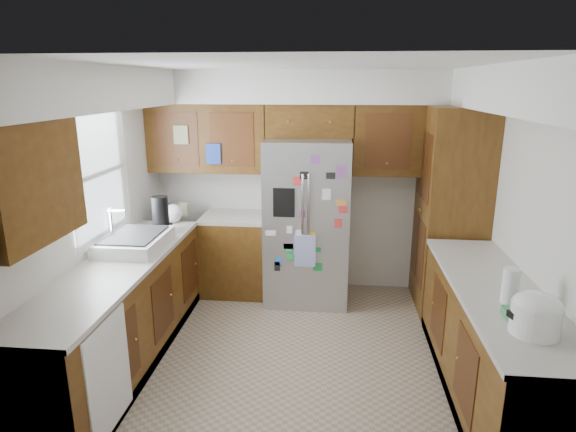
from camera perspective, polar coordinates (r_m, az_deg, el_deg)
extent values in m
plane|color=tan|center=(4.54, 1.24, -15.96)|extent=(3.60, 3.60, 0.00)
cube|color=silver|center=(5.58, 2.63, 3.93)|extent=(3.60, 0.04, 2.50)
cube|color=silver|center=(4.53, -22.00, 0.08)|extent=(0.04, 3.20, 2.50)
cube|color=silver|center=(4.29, 26.08, -1.21)|extent=(0.04, 3.20, 2.50)
cube|color=silver|center=(2.54, -1.54, -10.62)|extent=(3.60, 0.04, 2.50)
cube|color=white|center=(3.87, 1.46, 17.62)|extent=(3.60, 3.20, 0.02)
cube|color=white|center=(5.28, 2.65, 15.03)|extent=(3.60, 0.38, 0.35)
cube|color=white|center=(4.30, -21.16, 13.94)|extent=(0.38, 3.20, 0.35)
cube|color=white|center=(4.08, 25.33, 13.48)|extent=(0.38, 3.20, 0.35)
cube|color=#48280E|center=(5.51, -9.43, 9.12)|extent=(1.33, 0.34, 0.75)
cube|color=#48280E|center=(5.39, 14.88, 8.68)|extent=(1.33, 0.34, 0.75)
cube|color=#48280E|center=(3.37, -29.20, 3.43)|extent=(0.34, 0.85, 0.75)
cube|color=white|center=(4.54, -21.73, 4.67)|extent=(0.02, 0.90, 1.05)
cube|color=white|center=(4.52, -21.30, 4.68)|extent=(0.01, 1.02, 1.15)
cube|color=#1F42B7|center=(5.32, -8.84, 7.30)|extent=(0.16, 0.02, 0.22)
cube|color=beige|center=(5.40, -12.58, 9.37)|extent=(0.16, 0.02, 0.20)
cube|color=#48280E|center=(4.43, -19.21, -11.23)|extent=(0.60, 2.60, 0.88)
cube|color=#48280E|center=(5.62, -6.11, -4.65)|extent=(0.75, 0.60, 0.88)
cube|color=beige|center=(4.25, -19.76, -5.66)|extent=(0.63, 2.60, 0.04)
cube|color=beige|center=(5.48, -6.25, -0.13)|extent=(0.75, 0.60, 0.04)
cube|color=black|center=(4.61, -18.77, -15.58)|extent=(0.60, 2.60, 0.10)
cube|color=white|center=(3.63, -20.42, -17.25)|extent=(0.01, 0.58, 0.80)
cube|color=#48280E|center=(4.07, 22.91, -14.05)|extent=(0.60, 2.25, 0.88)
cube|color=beige|center=(3.88, 23.62, -8.09)|extent=(0.63, 2.25, 0.04)
cube|color=black|center=(4.27, 22.33, -18.63)|extent=(0.60, 2.25, 0.10)
cube|color=#48280E|center=(5.31, 18.70, 0.58)|extent=(0.60, 0.90, 2.15)
cube|color=#B0AFB5|center=(5.28, 2.34, -0.65)|extent=(0.90, 0.75, 1.80)
cylinder|color=silver|center=(4.87, 1.72, -0.21)|extent=(0.02, 0.02, 0.90)
cylinder|color=silver|center=(4.86, 2.43, -0.23)|extent=(0.02, 0.02, 0.90)
cube|color=black|center=(4.85, -0.49, 1.59)|extent=(0.22, 0.01, 0.30)
cube|color=white|center=(4.96, 2.02, -4.17)|extent=(0.22, 0.01, 0.34)
cube|color=black|center=(5.07, -1.29, -5.98)|extent=(0.06, 0.00, 0.10)
cube|color=white|center=(4.96, -2.06, -2.04)|extent=(0.11, 0.00, 0.06)
cube|color=blue|center=(5.05, -1.12, -5.38)|extent=(0.07, 0.00, 0.09)
cube|color=#8C4C99|center=(4.98, 0.07, -3.57)|extent=(0.11, 0.00, 0.07)
cube|color=#8C4C99|center=(4.76, 6.28, 5.21)|extent=(0.10, 0.00, 0.12)
cube|color=red|center=(4.88, 5.98, -0.87)|extent=(0.08, 0.00, 0.09)
cube|color=white|center=(4.92, 0.17, -1.64)|extent=(0.06, 0.00, 0.08)
cube|color=green|center=(5.04, 3.55, -6.08)|extent=(0.10, 0.00, 0.09)
cube|color=#8C4C99|center=(4.87, 1.70, 0.22)|extent=(0.06, 0.00, 0.08)
cube|color=#8C4C99|center=(4.74, 3.23, 6.68)|extent=(0.09, 0.00, 0.09)
cube|color=black|center=(4.77, 1.93, 4.82)|extent=(0.09, 0.00, 0.08)
cube|color=green|center=(4.97, 3.60, -4.03)|extent=(0.06, 0.00, 0.05)
cube|color=yellow|center=(4.93, 2.76, -2.44)|extent=(0.09, 0.00, 0.09)
cube|color=orange|center=(4.82, 6.30, 1.54)|extent=(0.11, 0.00, 0.06)
cube|color=black|center=(4.76, 5.08, 4.78)|extent=(0.09, 0.00, 0.07)
cube|color=red|center=(4.79, 1.09, 4.16)|extent=(0.08, 0.00, 0.09)
cube|color=green|center=(4.98, 0.05, -3.78)|extent=(0.10, 0.00, 0.09)
cube|color=white|center=(4.80, 4.59, 2.57)|extent=(0.09, 0.00, 0.11)
cube|color=red|center=(4.84, 6.53, 0.76)|extent=(0.09, 0.00, 0.07)
cube|color=white|center=(4.93, 1.22, -2.30)|extent=(0.06, 0.00, 0.11)
cube|color=green|center=(5.02, 0.40, -4.88)|extent=(0.10, 0.00, 0.08)
cube|color=#48280E|center=(5.31, 2.62, 11.25)|extent=(0.96, 0.34, 0.35)
sphere|color=#2B57AE|center=(5.28, -0.19, 14.53)|extent=(0.25, 0.25, 0.25)
cylinder|color=black|center=(5.32, 3.20, 14.02)|extent=(0.29, 0.29, 0.16)
ellipsoid|color=#333338|center=(5.31, 3.21, 14.91)|extent=(0.27, 0.27, 0.12)
cube|color=white|center=(4.56, -17.74, -2.96)|extent=(0.52, 0.70, 0.12)
cube|color=black|center=(4.54, -17.81, -2.18)|extent=(0.44, 0.60, 0.02)
cylinder|color=silver|center=(4.60, -20.19, -0.95)|extent=(0.02, 0.02, 0.30)
cylinder|color=silver|center=(4.54, -19.66, 0.60)|extent=(0.16, 0.02, 0.02)
cube|color=yellow|center=(4.32, -16.30, -4.42)|extent=(0.10, 0.18, 0.04)
cube|color=black|center=(4.93, -14.76, -1.49)|extent=(0.18, 0.14, 0.10)
cylinder|color=black|center=(4.88, -14.91, 0.65)|extent=(0.16, 0.16, 0.28)
cylinder|color=#B0AFB5|center=(5.24, -14.96, 0.07)|extent=(0.14, 0.14, 0.20)
sphere|color=white|center=(5.28, -13.50, 0.29)|extent=(0.20, 0.20, 0.20)
cube|color=#3F72B2|center=(5.49, -14.53, 0.69)|extent=(0.14, 0.10, 0.18)
cube|color=#BFB28C|center=(5.58, -12.25, 0.84)|extent=(0.10, 0.08, 0.14)
cylinder|color=white|center=(4.83, -16.09, -1.87)|extent=(0.08, 0.08, 0.11)
cylinder|color=white|center=(3.27, 27.28, -10.74)|extent=(0.29, 0.29, 0.19)
ellipsoid|color=white|center=(3.23, 27.49, -9.21)|extent=(0.28, 0.28, 0.12)
cube|color=black|center=(3.21, 25.07, -10.53)|extent=(0.04, 0.06, 0.04)
cylinder|color=white|center=(3.61, 24.86, -7.52)|extent=(0.11, 0.11, 0.25)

